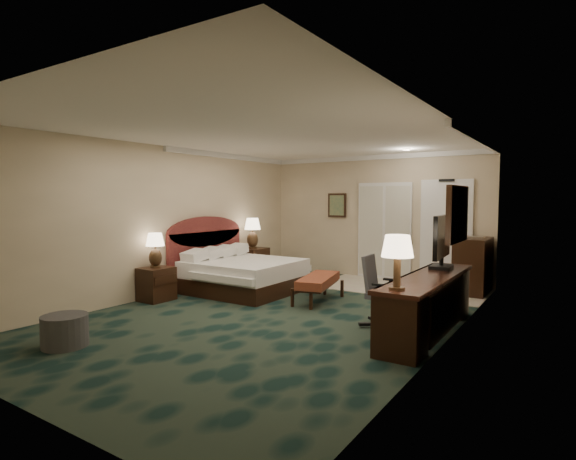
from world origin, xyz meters
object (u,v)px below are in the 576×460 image
Objects in this scene: bed at (244,276)px; tv at (442,242)px; desk_chair at (385,292)px; lamp_far at (253,233)px; bed_bench at (318,289)px; nightstand_far at (252,263)px; lamp_near at (155,250)px; minibar at (473,266)px; desk at (428,305)px; nightstand_near at (156,284)px; ottoman at (65,331)px.

bed is 1.92× the size of tv.
tv reaches higher than bed.
lamp_far is at bearing 149.84° from desk_chair.
desk_chair is at bearing -27.52° from lamp_far.
nightstand_far is at bearing 139.01° from bed_bench.
lamp_near is 0.57× the size of minibar.
bed_bench is 1.26× the size of minibar.
desk_chair is (3.91, 0.61, -0.38)m from lamp_near.
tv is at bearing 91.46° from desk.
desk_chair is 3.05m from minibar.
nightstand_near is 0.55× the size of minibar.
desk is 2.69× the size of desk_chair.
tv is (4.36, -1.24, 0.14)m from lamp_far.
desk is at bearing 40.06° from ottoman.
tv reaches higher than nightstand_near.
lamp_near is (-0.83, -1.39, 0.57)m from bed.
tv reaches higher than desk.
desk_chair is at bearing -100.42° from minibar.
nightstand_far is at bearing 121.80° from bed.
desk is at bearing -35.07° from bed_bench.
lamp_near is 0.60× the size of tv.
tv reaches higher than desk_chair.
desk_chair is at bearing 9.20° from nightstand_near.
ottoman is (0.21, -3.64, -0.11)m from bed.
minibar reaches higher than ottoman.
lamp_near reaches higher than bed_bench.
nightstand_far reaches higher than ottoman.
lamp_far reaches higher than minibar.
tv reaches higher than lamp_near.
desk is at bearing -89.62° from minibar.
desk_chair is at bearing -175.70° from desk.
lamp_near is at bearing 114.82° from ottoman.
minibar reaches higher than nightstand_near.
nightstand_near is 0.58× the size of tv.
lamp_near is 3.98m from desk_chair.
lamp_near is 0.61× the size of desk_chair.
minibar is (2.05, 2.17, 0.30)m from bed_bench.
bed is at bearing 59.22° from lamp_near.
bed_bench is at bearing 30.80° from lamp_near.
bed_bench is at bearing 1.58° from bed.
minibar is at bearing 32.27° from bed_bench.
nightstand_near is at bearing -171.43° from desk.
minibar is at bearing 13.09° from lamp_far.
lamp_far reaches higher than nightstand_far.
lamp_near is 0.46× the size of bed_bench.
nightstand_far is 4.34m from desk_chair.
tv is at bearing -16.05° from nightstand_far.
lamp_far is at bearing 121.24° from bed.
nightstand_near is 2.71m from lamp_far.
minibar is (-0.00, 2.26, -0.62)m from tv.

